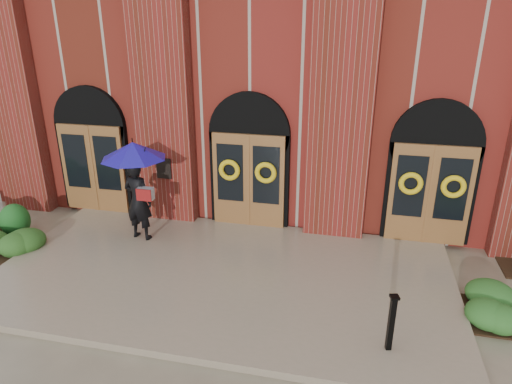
# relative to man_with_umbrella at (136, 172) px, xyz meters

# --- Properties ---
(ground) EXTENTS (90.00, 90.00, 0.00)m
(ground) POSITION_rel_man_with_umbrella_xyz_m (2.48, -1.35, -1.91)
(ground) COLOR gray
(ground) RESTS_ON ground
(landing) EXTENTS (10.00, 5.30, 0.15)m
(landing) POSITION_rel_man_with_umbrella_xyz_m (2.48, -1.20, -1.83)
(landing) COLOR gray
(landing) RESTS_ON ground
(church_building) EXTENTS (16.20, 12.53, 7.00)m
(church_building) POSITION_rel_man_with_umbrella_xyz_m (2.48, 7.44, 1.60)
(church_building) COLOR maroon
(church_building) RESTS_ON ground
(man_with_umbrella) EXTENTS (1.82, 1.82, 2.51)m
(man_with_umbrella) POSITION_rel_man_with_umbrella_xyz_m (0.00, 0.00, 0.00)
(man_with_umbrella) COLOR black
(man_with_umbrella) RESTS_ON landing
(metal_post) EXTENTS (0.18, 0.18, 1.06)m
(metal_post) POSITION_rel_man_with_umbrella_xyz_m (5.96, -2.90, -1.20)
(metal_post) COLOR black
(metal_post) RESTS_ON landing
(hedge_front_left) EXTENTS (1.49, 1.28, 0.53)m
(hedge_front_left) POSITION_rel_man_with_umbrella_xyz_m (-2.88, -1.35, -1.64)
(hedge_front_left) COLOR #28521C
(hedge_front_left) RESTS_ON ground
(hedge_front_right) EXTENTS (1.31, 1.13, 0.46)m
(hedge_front_right) POSITION_rel_man_with_umbrella_xyz_m (7.58, -1.35, -1.67)
(hedge_front_right) COLOR #285B20
(hedge_front_right) RESTS_ON ground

